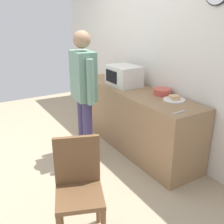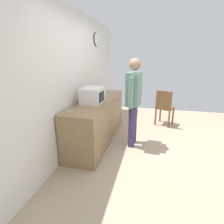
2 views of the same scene
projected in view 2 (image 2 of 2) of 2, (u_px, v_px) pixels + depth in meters
name	position (u px, v px, depth m)	size (l,w,h in m)	color
ground_plane	(154.00, 151.00, 3.41)	(6.00, 6.00, 0.00)	tan
back_wall	(74.00, 81.00, 3.37)	(5.40, 0.13, 2.60)	silver
kitchen_counter	(98.00, 120.00, 3.80)	(2.31, 0.62, 0.89)	#93704C
microwave	(93.00, 95.00, 3.37)	(0.50, 0.39, 0.30)	silver
sandwich_plate	(101.00, 93.00, 4.31)	(0.28, 0.28, 0.07)	white
salad_bowl	(95.00, 94.00, 4.05)	(0.24, 0.24, 0.08)	#C64C42
fork_utensil	(114.00, 91.00, 4.58)	(0.17, 0.02, 0.01)	silver
spoon_utensil	(68.00, 111.00, 2.90)	(0.17, 0.02, 0.01)	silver
person_standing	(134.00, 97.00, 3.38)	(0.59, 0.28, 1.73)	#3C3562
wooden_chair	(164.00, 106.00, 4.55)	(0.52, 0.52, 0.94)	brown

